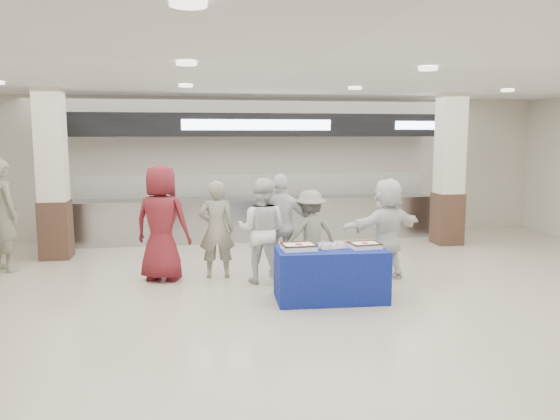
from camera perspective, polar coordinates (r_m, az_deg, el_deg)
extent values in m
plane|color=#BEB7A2|center=(7.19, 3.14, -11.19)|extent=(14.00, 14.00, 0.00)
cube|color=#ADAFB4|center=(12.26, -2.53, -1.01)|extent=(8.00, 0.80, 0.90)
cube|color=#ADAFB4|center=(12.20, -2.54, 1.17)|extent=(8.00, 0.85, 0.04)
cube|color=white|center=(11.87, -2.37, 2.59)|extent=(7.60, 0.02, 0.50)
cube|color=black|center=(12.11, -2.59, 8.85)|extent=(8.40, 0.70, 0.50)
cube|color=silver|center=(11.76, -2.37, 8.88)|extent=(3.20, 0.03, 0.22)
cube|color=silver|center=(12.82, 14.92, 8.55)|extent=(1.40, 0.03, 0.18)
cube|color=#3B241A|center=(11.23, -22.38, -1.91)|extent=(0.55, 0.55, 1.10)
cube|color=silver|center=(11.09, -22.82, 6.27)|extent=(0.50, 0.50, 2.10)
cube|color=#3B241A|center=(12.29, 17.07, -0.86)|extent=(0.55, 0.55, 1.10)
cube|color=silver|center=(12.15, 17.37, 6.61)|extent=(0.50, 0.50, 2.10)
cube|color=navy|center=(7.85, 5.32, -6.70)|extent=(1.59, 0.86, 0.75)
cube|color=white|center=(7.65, 1.97, -3.89)|extent=(0.48, 0.38, 0.07)
cube|color=#462514|center=(7.64, 1.97, -3.54)|extent=(0.48, 0.38, 0.02)
cylinder|color=#B5192C|center=(7.65, 1.97, -3.59)|extent=(0.11, 0.11, 0.01)
cube|color=white|center=(7.87, 8.85, -3.68)|extent=(0.44, 0.36, 0.06)
cube|color=#462514|center=(7.86, 8.85, -3.36)|extent=(0.44, 0.36, 0.02)
cylinder|color=#B5192C|center=(7.86, 8.85, -3.42)|extent=(0.10, 0.10, 0.01)
cube|color=#A1A1A5|center=(7.80, 5.46, -3.91)|extent=(0.44, 0.35, 0.02)
imported|color=maroon|center=(8.96, -12.26, -1.34)|extent=(1.07, 0.90, 1.87)
imported|color=slate|center=(9.00, -6.64, -2.03)|extent=(0.61, 0.42, 1.61)
imported|color=white|center=(8.67, -1.89, -2.15)|extent=(0.99, 0.89, 1.67)
imported|color=white|center=(8.97, 0.18, -1.66)|extent=(1.05, 0.53, 1.72)
imported|color=slate|center=(9.04, 3.20, -2.48)|extent=(1.03, 0.74, 1.45)
imported|color=white|center=(9.01, 11.11, -1.96)|extent=(1.61, 0.97, 1.66)
imported|color=slate|center=(10.50, -26.97, -0.47)|extent=(0.83, 0.84, 1.95)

